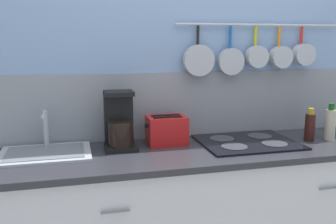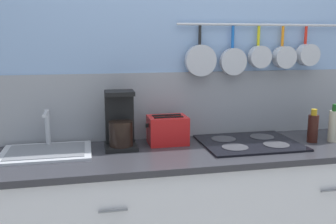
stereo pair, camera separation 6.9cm
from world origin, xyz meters
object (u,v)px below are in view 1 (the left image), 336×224
object	(u,v)px
bottle_vinegar	(309,124)
bottle_sesame_oil	(330,124)
toaster	(167,130)
coffee_maker	(119,125)
bottle_olive_oil	(310,126)

from	to	relation	value
bottle_vinegar	bottle_sesame_oil	xyz separation A→B (m)	(0.07, -0.12, 0.03)
toaster	bottle_sesame_oil	size ratio (longest dim) A/B	1.07
coffee_maker	bottle_vinegar	bearing A→B (deg)	-0.88
coffee_maker	bottle_olive_oil	xyz separation A→B (m)	(1.15, -0.13, -0.05)
bottle_sesame_oil	bottle_olive_oil	bearing A→B (deg)	173.20
toaster	bottle_olive_oil	size ratio (longest dim) A/B	1.22
coffee_maker	bottle_sesame_oil	bearing A→B (deg)	-6.29
toaster	bottle_vinegar	world-z (taller)	bottle_vinegar
coffee_maker	bottle_vinegar	world-z (taller)	coffee_maker
bottle_vinegar	bottle_sesame_oil	size ratio (longest dim) A/B	0.75
toaster	coffee_maker	bearing A→B (deg)	-175.00
coffee_maker	toaster	size ratio (longest dim) A/B	1.34
bottle_vinegar	toaster	bearing A→B (deg)	177.34
coffee_maker	toaster	xyz separation A→B (m)	(0.28, 0.02, -0.05)
bottle_vinegar	bottle_olive_oil	bearing A→B (deg)	-121.46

